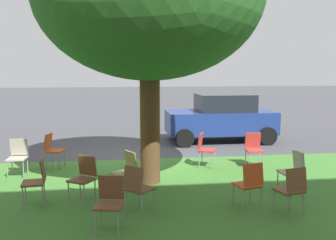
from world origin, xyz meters
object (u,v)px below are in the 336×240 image
(chair_0, at_px, (110,199))
(chair_10, at_px, (293,169))
(chair_4, at_px, (250,182))
(chair_6, at_px, (37,178))
(chair_7, at_px, (127,169))
(parked_car, at_px, (221,117))
(chair_3, at_px, (254,147))
(chair_9, at_px, (84,175))
(chair_2, at_px, (292,187))
(chair_5, at_px, (137,186))
(chair_8, at_px, (18,155))
(chair_1, at_px, (204,147))
(chair_11, at_px, (52,148))

(chair_0, distance_m, chair_10, 3.90)
(chair_10, bearing_deg, chair_4, 32.15)
(chair_0, height_order, chair_6, same)
(chair_6, relative_size, chair_7, 1.00)
(chair_4, distance_m, parked_car, 6.44)
(chair_3, xyz_separation_m, chair_9, (4.13, 2.06, 0.00))
(chair_2, distance_m, chair_9, 3.80)
(chair_5, bearing_deg, chair_3, -138.03)
(chair_8, bearing_deg, chair_7, 146.97)
(chair_4, bearing_deg, chair_9, -15.45)
(chair_2, distance_m, parked_car, 6.73)
(chair_5, xyz_separation_m, chair_8, (2.68, -2.71, 0.00))
(chair_1, distance_m, chair_11, 3.90)
(chair_0, height_order, chair_1, same)
(chair_9, bearing_deg, chair_7, -159.82)
(chair_2, height_order, chair_9, same)
(chair_0, distance_m, chair_1, 4.30)
(parked_car, bearing_deg, chair_8, 31.04)
(chair_1, xyz_separation_m, chair_11, (3.88, -0.41, 0.00))
(chair_2, relative_size, chair_6, 1.00)
(chair_7, relative_size, chair_10, 1.00)
(chair_6, bearing_deg, chair_4, 169.45)
(chair_3, xyz_separation_m, chair_5, (3.15, 2.83, 0.00))
(chair_5, bearing_deg, chair_9, -38.56)
(chair_1, bearing_deg, parked_car, -112.30)
(chair_0, height_order, chair_4, same)
(chair_7, bearing_deg, chair_8, -33.03)
(chair_8, height_order, chair_9, same)
(chair_1, height_order, chair_7, same)
(chair_3, bearing_deg, chair_4, 68.43)
(chair_2, bearing_deg, chair_6, -13.88)
(chair_0, height_order, chair_2, same)
(chair_9, bearing_deg, chair_11, -68.53)
(chair_1, xyz_separation_m, chair_2, (-0.75, 3.41, 0.00))
(chair_8, bearing_deg, chair_9, 131.28)
(chair_3, height_order, chair_7, same)
(chair_4, xyz_separation_m, chair_5, (2.01, -0.05, 0.00))
(chair_0, relative_size, chair_7, 1.00)
(chair_6, bearing_deg, chair_0, 136.35)
(chair_9, distance_m, parked_car, 6.92)
(chair_10, xyz_separation_m, chair_11, (5.21, -2.69, 0.00))
(chair_0, xyz_separation_m, chair_1, (-2.33, -3.61, 0.00))
(chair_6, distance_m, chair_9, 0.84)
(chair_2, height_order, parked_car, parked_car)
(chair_11, relative_size, parked_car, 0.24)
(chair_3, bearing_deg, chair_9, 26.46)
(chair_8, height_order, chair_11, same)
(chair_7, bearing_deg, chair_9, 20.18)
(chair_3, bearing_deg, chair_11, -6.13)
(chair_7, relative_size, chair_9, 1.00)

